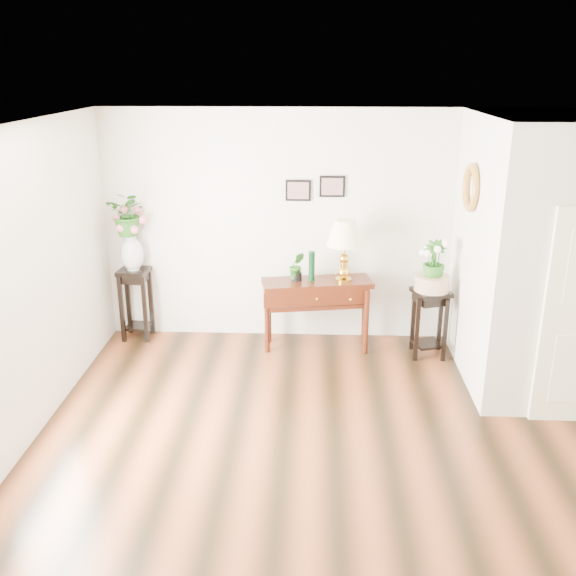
# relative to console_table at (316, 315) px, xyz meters

# --- Properties ---
(floor) EXTENTS (6.00, 5.50, 0.02)m
(floor) POSITION_rel_console_table_xyz_m (0.41, -2.35, -0.43)
(floor) COLOR brown
(floor) RESTS_ON ground
(ceiling) EXTENTS (6.00, 5.50, 0.02)m
(ceiling) POSITION_rel_console_table_xyz_m (0.41, -2.35, 2.37)
(ceiling) COLOR white
(ceiling) RESTS_ON ground
(wall_back) EXTENTS (6.00, 0.02, 2.80)m
(wall_back) POSITION_rel_console_table_xyz_m (0.41, 0.40, 0.97)
(wall_back) COLOR silver
(wall_back) RESTS_ON ground
(wall_front) EXTENTS (6.00, 0.02, 2.80)m
(wall_front) POSITION_rel_console_table_xyz_m (0.41, -5.10, 0.97)
(wall_front) COLOR silver
(wall_front) RESTS_ON ground
(wall_left) EXTENTS (0.02, 5.50, 2.80)m
(wall_left) POSITION_rel_console_table_xyz_m (-2.59, -2.35, 0.97)
(wall_left) COLOR silver
(wall_left) RESTS_ON ground
(partition) EXTENTS (1.80, 1.95, 2.80)m
(partition) POSITION_rel_console_table_xyz_m (2.51, -0.58, 0.97)
(partition) COLOR silver
(partition) RESTS_ON floor
(art_print_left) EXTENTS (0.30, 0.02, 0.25)m
(art_print_left) POSITION_rel_console_table_xyz_m (-0.24, 0.38, 1.42)
(art_print_left) COLOR black
(art_print_left) RESTS_ON wall_back
(art_print_right) EXTENTS (0.30, 0.02, 0.25)m
(art_print_right) POSITION_rel_console_table_xyz_m (0.16, 0.38, 1.47)
(art_print_right) COLOR black
(art_print_right) RESTS_ON wall_back
(wall_ornament) EXTENTS (0.07, 0.51, 0.51)m
(wall_ornament) POSITION_rel_console_table_xyz_m (1.57, -0.45, 1.62)
(wall_ornament) COLOR #A47C31
(wall_ornament) RESTS_ON partition
(console_table) EXTENTS (1.34, 0.64, 0.86)m
(console_table) POSITION_rel_console_table_xyz_m (0.00, 0.00, 0.00)
(console_table) COLOR #331208
(console_table) RESTS_ON floor
(table_lamp) EXTENTS (0.53, 0.53, 0.74)m
(table_lamp) POSITION_rel_console_table_xyz_m (0.31, 0.00, 0.78)
(table_lamp) COLOR gold
(table_lamp) RESTS_ON console_table
(green_vase) EXTENTS (0.09, 0.09, 0.36)m
(green_vase) POSITION_rel_console_table_xyz_m (-0.07, 0.00, 0.60)
(green_vase) COLOR black
(green_vase) RESTS_ON console_table
(potted_plant) EXTENTS (0.21, 0.18, 0.33)m
(potted_plant) POSITION_rel_console_table_xyz_m (-0.24, 0.00, 0.59)
(potted_plant) COLOR #235F19
(potted_plant) RESTS_ON console_table
(plant_stand_a) EXTENTS (0.38, 0.38, 0.90)m
(plant_stand_a) POSITION_rel_console_table_xyz_m (-2.24, 0.22, 0.02)
(plant_stand_a) COLOR black
(plant_stand_a) RESTS_ON floor
(porcelain_vase) EXTENTS (0.28, 0.28, 0.48)m
(porcelain_vase) POSITION_rel_console_table_xyz_m (-2.24, 0.22, 0.69)
(porcelain_vase) COLOR silver
(porcelain_vase) RESTS_ON plant_stand_a
(lily_arrangement) EXTENTS (0.57, 0.52, 0.53)m
(lily_arrangement) POSITION_rel_console_table_xyz_m (-2.24, 0.22, 1.13)
(lily_arrangement) COLOR #235F19
(lily_arrangement) RESTS_ON porcelain_vase
(plant_stand_b) EXTENTS (0.48, 0.48, 0.81)m
(plant_stand_b) POSITION_rel_console_table_xyz_m (1.31, -0.15, -0.02)
(plant_stand_b) COLOR black
(plant_stand_b) RESTS_ON floor
(ceramic_bowl) EXTENTS (0.49, 0.49, 0.18)m
(ceramic_bowl) POSITION_rel_console_table_xyz_m (1.31, -0.15, 0.46)
(ceramic_bowl) COLOR tan
(ceramic_bowl) RESTS_ON plant_stand_b
(narcissus) EXTENTS (0.33, 0.33, 0.47)m
(narcissus) POSITION_rel_console_table_xyz_m (1.31, -0.15, 0.73)
(narcissus) COLOR #235F19
(narcissus) RESTS_ON ceramic_bowl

